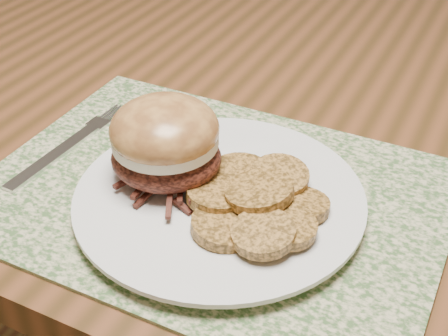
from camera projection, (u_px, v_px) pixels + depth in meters
The scene contains 6 objects.
dining_table at pixel (298, 137), 0.85m from camera, with size 1.50×0.90×0.75m.
placemat at pixel (212, 194), 0.62m from camera, with size 0.45×0.33×0.00m, color #406031.
dinner_plate at pixel (219, 200), 0.59m from camera, with size 0.26×0.26×0.02m, color white.
pork_sandwich at pixel (165, 141), 0.59m from camera, with size 0.11×0.11×0.08m.
roasted_potatoes at pixel (257, 202), 0.56m from camera, with size 0.14×0.16×0.04m.
fork at pixel (71, 144), 0.68m from camera, with size 0.03×0.19×0.00m.
Camera 1 is at (0.23, -0.68, 1.13)m, focal length 50.00 mm.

